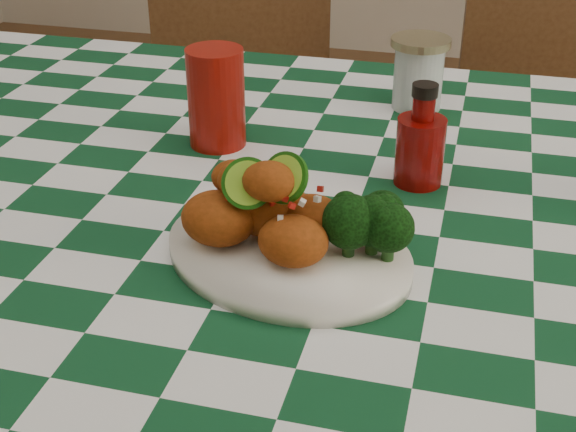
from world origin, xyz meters
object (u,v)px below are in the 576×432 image
(fried_chicken_pile, at_px, (272,204))
(red_tumbler, at_px, (216,98))
(ketchup_bottle, at_px, (421,135))
(wooden_chair_left, at_px, (253,153))
(wooden_chair_right, at_px, (543,210))
(plate, at_px, (288,253))
(mason_jar, at_px, (418,73))

(fried_chicken_pile, relative_size, red_tumbler, 1.11)
(fried_chicken_pile, height_order, ketchup_bottle, ketchup_bottle)
(red_tumbler, distance_m, ketchup_bottle, 0.29)
(fried_chicken_pile, relative_size, ketchup_bottle, 1.16)
(wooden_chair_left, bearing_deg, fried_chicken_pile, -95.32)
(wooden_chair_left, height_order, wooden_chair_right, wooden_chair_left)
(wooden_chair_right, bearing_deg, wooden_chair_left, 170.30)
(plate, height_order, wooden_chair_right, wooden_chair_right)
(wooden_chair_right, bearing_deg, ketchup_bottle, -115.39)
(fried_chicken_pile, bearing_deg, wooden_chair_left, 108.38)
(red_tumbler, height_order, wooden_chair_left, wooden_chair_left)
(ketchup_bottle, distance_m, wooden_chair_right, 0.81)
(mason_jar, bearing_deg, red_tumbler, -140.77)
(ketchup_bottle, bearing_deg, wooden_chair_left, 122.14)
(fried_chicken_pile, distance_m, wooden_chair_left, 1.03)
(fried_chicken_pile, bearing_deg, ketchup_bottle, 59.28)
(plate, relative_size, mason_jar, 2.53)
(fried_chicken_pile, relative_size, wooden_chair_right, 0.18)
(mason_jar, bearing_deg, ketchup_bottle, -83.00)
(red_tumbler, relative_size, mason_jar, 1.24)
(red_tumbler, distance_m, wooden_chair_left, 0.76)
(ketchup_bottle, bearing_deg, wooden_chair_right, 71.23)
(red_tumbler, height_order, mason_jar, red_tumbler)
(red_tumbler, bearing_deg, wooden_chair_right, 50.02)
(plate, xyz_separation_m, ketchup_bottle, (0.11, 0.22, 0.06))
(plate, height_order, wooden_chair_left, wooden_chair_left)
(ketchup_bottle, distance_m, wooden_chair_left, 0.90)
(wooden_chair_left, distance_m, wooden_chair_right, 0.66)
(red_tumbler, height_order, ketchup_bottle, red_tumbler)
(red_tumbler, bearing_deg, fried_chicken_pile, -60.27)
(red_tumbler, xyz_separation_m, wooden_chair_right, (0.51, 0.60, -0.43))
(plate, relative_size, ketchup_bottle, 2.12)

